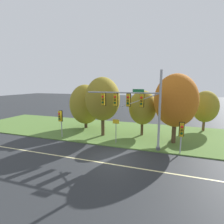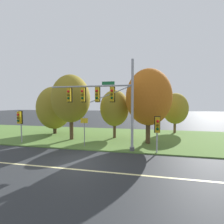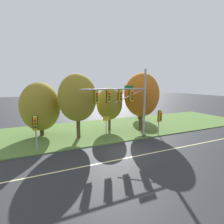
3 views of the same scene
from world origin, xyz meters
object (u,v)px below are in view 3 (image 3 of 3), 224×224
(tree_behind_signpost, at_px, (109,104))
(traffic_signal_mast, at_px, (125,99))
(tree_nearest_road, at_px, (40,107))
(tree_tall_centre, at_px, (139,100))
(pedestrian_signal_near_kerb, at_px, (160,118))
(tree_left_of_mast, at_px, (77,98))
(tree_mid_verge, at_px, (142,95))
(route_sign_post, at_px, (106,125))
(pedestrian_signal_further_along, at_px, (35,126))

(tree_behind_signpost, bearing_deg, traffic_signal_mast, -91.56)
(tree_nearest_road, distance_m, tree_tall_centre, 16.38)
(pedestrian_signal_near_kerb, xyz_separation_m, tree_left_of_mast, (-8.91, 3.10, 2.39))
(pedestrian_signal_near_kerb, bearing_deg, tree_nearest_road, 155.44)
(tree_behind_signpost, relative_size, tree_tall_centre, 1.02)
(tree_behind_signpost, height_order, tree_mid_verge, tree_mid_verge)
(route_sign_post, xyz_separation_m, tree_left_of_mast, (-2.44, 2.30, 2.80))
(pedestrian_signal_near_kerb, height_order, pedestrian_signal_further_along, pedestrian_signal_further_along)
(tree_behind_signpost, bearing_deg, route_sign_post, -117.89)
(tree_behind_signpost, xyz_separation_m, tree_tall_centre, (7.62, 4.70, -0.14))
(pedestrian_signal_further_along, bearing_deg, tree_behind_signpost, 24.82)
(pedestrian_signal_further_along, distance_m, tree_nearest_road, 5.26)
(route_sign_post, xyz_separation_m, tree_tall_centre, (9.75, 8.73, 1.60))
(tree_nearest_road, height_order, tree_behind_signpost, tree_nearest_road)
(pedestrian_signal_near_kerb, xyz_separation_m, route_sign_post, (-6.47, 0.80, -0.40))
(tree_tall_centre, bearing_deg, traffic_signal_mast, -129.95)
(pedestrian_signal_near_kerb, relative_size, pedestrian_signal_further_along, 0.91)
(traffic_signal_mast, relative_size, tree_tall_centre, 1.40)
(pedestrian_signal_near_kerb, relative_size, tree_nearest_road, 0.48)
(traffic_signal_mast, height_order, pedestrian_signal_further_along, traffic_signal_mast)
(tree_left_of_mast, bearing_deg, traffic_signal_mast, -32.28)
(tree_nearest_road, bearing_deg, tree_tall_centre, 13.24)
(route_sign_post, bearing_deg, tree_nearest_road, 141.14)
(route_sign_post, height_order, tree_tall_centre, tree_tall_centre)
(pedestrian_signal_further_along, xyz_separation_m, tree_left_of_mast, (4.42, 2.43, 2.15))
(tree_left_of_mast, bearing_deg, pedestrian_signal_near_kerb, -19.20)
(tree_nearest_road, bearing_deg, tree_left_of_mast, -35.59)
(route_sign_post, xyz_separation_m, tree_mid_verge, (5.88, 2.23, 2.89))
(traffic_signal_mast, xyz_separation_m, tree_mid_verge, (3.87, 2.74, 0.19))
(pedestrian_signal_near_kerb, height_order, tree_tall_centre, tree_tall_centre)
(traffic_signal_mast, bearing_deg, tree_mid_verge, 35.29)
(pedestrian_signal_near_kerb, xyz_separation_m, tree_tall_centre, (3.28, 9.53, 1.19))
(pedestrian_signal_near_kerb, relative_size, tree_behind_signpost, 0.53)
(tree_behind_signpost, bearing_deg, pedestrian_signal_further_along, -155.18)
(tree_nearest_road, bearing_deg, route_sign_post, -38.86)
(traffic_signal_mast, relative_size, pedestrian_signal_near_kerb, 2.58)
(route_sign_post, distance_m, tree_mid_verge, 6.92)
(pedestrian_signal_near_kerb, height_order, tree_behind_signpost, tree_behind_signpost)
(pedestrian_signal_near_kerb, xyz_separation_m, tree_nearest_road, (-12.66, 5.79, 1.30))
(pedestrian_signal_near_kerb, bearing_deg, tree_behind_signpost, 131.87)
(traffic_signal_mast, relative_size, tree_mid_verge, 1.03)
(tree_left_of_mast, bearing_deg, tree_nearest_road, 144.41)
(tree_left_of_mast, relative_size, tree_behind_signpost, 1.29)
(tree_tall_centre, bearing_deg, tree_mid_verge, -120.77)
(traffic_signal_mast, xyz_separation_m, tree_behind_signpost, (0.12, 4.55, -0.96))
(tree_nearest_road, bearing_deg, pedestrian_signal_further_along, -97.49)
(tree_mid_verge, bearing_deg, tree_nearest_road, 167.13)
(pedestrian_signal_further_along, relative_size, route_sign_post, 1.21)
(traffic_signal_mast, bearing_deg, pedestrian_signal_near_kerb, -3.74)
(tree_mid_verge, bearing_deg, tree_behind_signpost, 154.21)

